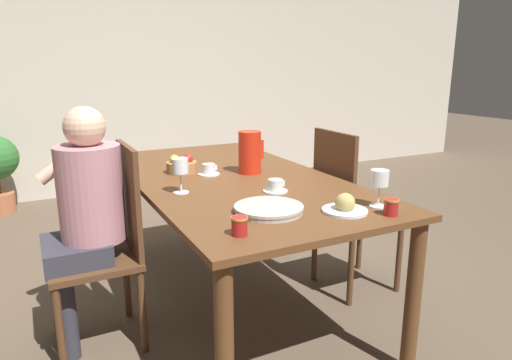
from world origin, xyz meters
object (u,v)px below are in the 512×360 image
at_px(red_pitcher, 250,152).
at_px(bread_plate, 345,206).
at_px(serving_tray, 269,209).
at_px(fruit_bowl, 182,166).
at_px(wine_glass_juice, 379,180).
at_px(jam_jar_red, 391,206).
at_px(chair_person_side, 109,243).
at_px(wine_glass_water, 180,168).
at_px(teacup_across, 209,170).
at_px(teacup_near_person, 275,186).
at_px(jam_jar_amber, 239,225).
at_px(chair_opposite, 348,209).
at_px(person_seated, 84,209).

bearing_deg(red_pitcher, bread_plate, -86.98).
relative_size(serving_tray, fruit_bowl, 1.70).
bearing_deg(wine_glass_juice, jam_jar_red, -105.96).
height_order(chair_person_side, bread_plate, chair_person_side).
distance_m(chair_person_side, bread_plate, 1.16).
distance_m(wine_glass_water, teacup_across, 0.40).
xyz_separation_m(wine_glass_water, jam_jar_red, (0.67, -0.72, -0.09)).
bearing_deg(teacup_across, fruit_bowl, 134.41).
height_order(serving_tray, jam_jar_red, jam_jar_red).
distance_m(red_pitcher, bread_plate, 0.83).
distance_m(teacup_near_person, fruit_bowl, 0.67).
xyz_separation_m(teacup_near_person, jam_jar_amber, (-0.41, -0.45, 0.01)).
height_order(serving_tray, fruit_bowl, fruit_bowl).
bearing_deg(bread_plate, jam_jar_amber, -175.24).
bearing_deg(wine_glass_water, red_pitcher, 24.93).
bearing_deg(wine_glass_juice, chair_person_side, 145.22).
bearing_deg(red_pitcher, teacup_near_person, -98.76).
height_order(wine_glass_water, bread_plate, wine_glass_water).
relative_size(red_pitcher, jam_jar_amber, 3.42).
bearing_deg(chair_person_side, jam_jar_red, -129.69).
xyz_separation_m(teacup_across, bread_plate, (0.27, -0.89, -0.00)).
bearing_deg(serving_tray, teacup_across, 88.44).
xyz_separation_m(wine_glass_water, wine_glass_juice, (0.71, -0.61, -0.01)).
bearing_deg(wine_glass_water, fruit_bowl, 71.46).
height_order(teacup_across, jam_jar_amber, jam_jar_amber).
xyz_separation_m(chair_person_side, bread_plate, (0.87, -0.72, 0.27)).
relative_size(chair_person_side, jam_jar_red, 14.20).
bearing_deg(teacup_near_person, red_pitcher, 81.24).
bearing_deg(bread_plate, chair_opposite, 50.15).
bearing_deg(teacup_across, chair_person_side, -164.06).
distance_m(chair_opposite, teacup_across, 0.88).
relative_size(wine_glass_water, bread_plate, 0.88).
height_order(chair_person_side, serving_tray, chair_person_side).
height_order(person_seated, bread_plate, person_seated).
relative_size(chair_opposite, person_seated, 0.84).
bearing_deg(red_pitcher, wine_glass_water, -155.07).
distance_m(jam_jar_amber, fruit_bowl, 1.06).
xyz_separation_m(jam_jar_amber, jam_jar_red, (0.66, -0.08, 0.00)).
distance_m(chair_person_side, wine_glass_juice, 1.33).
height_order(teacup_near_person, fruit_bowl, fruit_bowl).
relative_size(chair_person_side, chair_opposite, 1.00).
height_order(chair_person_side, teacup_near_person, chair_person_side).
relative_size(jam_jar_amber, fruit_bowl, 0.40).
bearing_deg(serving_tray, person_seated, 138.93).
bearing_deg(person_seated, wine_glass_juice, -122.84).
bearing_deg(person_seated, teacup_near_person, -110.46).
distance_m(chair_opposite, serving_tray, 0.98).
relative_size(wine_glass_juice, teacup_across, 1.36).
relative_size(wine_glass_water, jam_jar_amber, 2.44).
bearing_deg(person_seated, fruit_bowl, -63.80).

